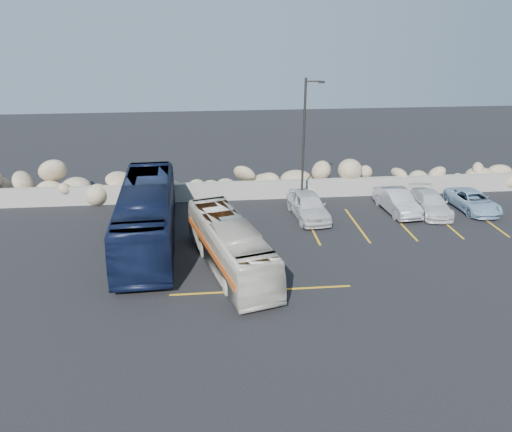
{
  "coord_description": "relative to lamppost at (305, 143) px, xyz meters",
  "views": [
    {
      "loc": [
        -3.12,
        -18.78,
        11.23
      ],
      "look_at": [
        -0.85,
        4.0,
        2.0
      ],
      "focal_mm": 35.0,
      "sensor_mm": 36.0,
      "label": 1
    }
  ],
  "objects": [
    {
      "name": "ground",
      "position": [
        -2.56,
        -9.5,
        -4.3
      ],
      "size": [
        90.0,
        90.0,
        0.0
      ],
      "primitive_type": "plane",
      "color": "black",
      "rests_on": "ground"
    },
    {
      "name": "seawall",
      "position": [
        -2.56,
        2.5,
        -3.7
      ],
      "size": [
        60.0,
        0.4,
        1.2
      ],
      "primitive_type": "cube",
      "color": "gray",
      "rests_on": "ground"
    },
    {
      "name": "car_c",
      "position": [
        7.72,
        -1.03,
        -3.68
      ],
      "size": [
        2.05,
        4.37,
        1.23
      ],
      "primitive_type": "imported",
      "rotation": [
        0.0,
        0.0,
        -0.08
      ],
      "color": "silver",
      "rests_on": "ground"
    },
    {
      "name": "tour_coach",
      "position": [
        -8.95,
        -3.77,
        -2.71
      ],
      "size": [
        3.16,
        11.5,
        3.17
      ],
      "primitive_type": "imported",
      "rotation": [
        0.0,
        0.0,
        0.04
      ],
      "color": "black",
      "rests_on": "ground"
    },
    {
      "name": "car_b",
      "position": [
        5.73,
        -0.74,
        -3.61
      ],
      "size": [
        1.84,
        4.3,
        1.38
      ],
      "primitive_type": "imported",
      "rotation": [
        0.0,
        0.0,
        0.09
      ],
      "color": "#B0B0B5",
      "rests_on": "ground"
    },
    {
      "name": "car_d",
      "position": [
        10.51,
        -0.88,
        -3.71
      ],
      "size": [
        2.22,
        4.36,
        1.18
      ],
      "primitive_type": "imported",
      "rotation": [
        0.0,
        0.0,
        0.06
      ],
      "color": "#91B2CE",
      "rests_on": "ground"
    },
    {
      "name": "riprap_pile",
      "position": [
        -2.56,
        3.7,
        -3.0
      ],
      "size": [
        54.0,
        2.8,
        2.6
      ],
      "primitive_type": null,
      "color": "tan",
      "rests_on": "ground"
    },
    {
      "name": "parking_lines",
      "position": [
        2.09,
        -3.93,
        -4.29
      ],
      "size": [
        18.16,
        9.36,
        0.01
      ],
      "color": "gold",
      "rests_on": "ground"
    },
    {
      "name": "lamppost",
      "position": [
        0.0,
        0.0,
        0.0
      ],
      "size": [
        1.14,
        0.18,
        8.0
      ],
      "color": "#282624",
      "rests_on": "ground"
    },
    {
      "name": "car_a",
      "position": [
        0.15,
        -1.08,
        -3.53
      ],
      "size": [
        2.23,
        4.64,
        1.53
      ],
      "primitive_type": "imported",
      "rotation": [
        0.0,
        0.0,
        0.1
      ],
      "color": "silver",
      "rests_on": "ground"
    },
    {
      "name": "vintage_bus",
      "position": [
        -4.78,
        -7.1,
        -3.09
      ],
      "size": [
        4.17,
        8.86,
        2.41
      ],
      "primitive_type": "imported",
      "rotation": [
        0.0,
        0.0,
        0.26
      ],
      "color": "beige",
      "rests_on": "ground"
    }
  ]
}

